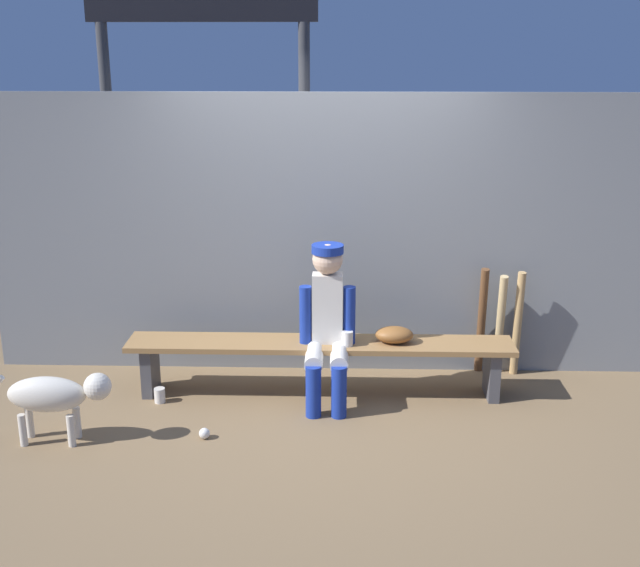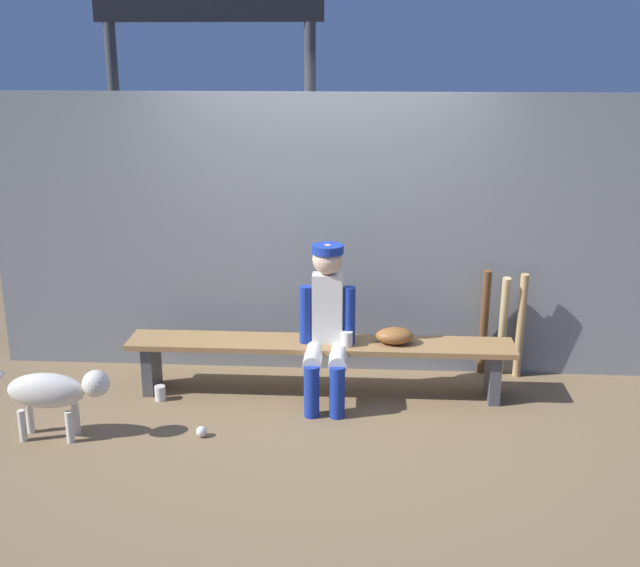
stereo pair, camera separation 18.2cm
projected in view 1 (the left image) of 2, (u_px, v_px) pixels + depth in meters
ground_plane at (320, 394)px, 6.01m from camera, size 30.00×30.00×0.00m
chainlink_fence at (322, 237)px, 6.18m from camera, size 5.25×0.03×2.20m
dugout_bench at (320, 352)px, 5.91m from camera, size 2.86×0.36×0.42m
player_seated at (327, 321)px, 5.73m from camera, size 0.41×0.55×1.16m
baseball_glove at (394, 335)px, 5.86m from camera, size 0.28×0.20×0.12m
bat_wood_dark at (482, 321)px, 6.26m from camera, size 0.08×0.20×0.89m
bat_wood_natural at (500, 325)px, 6.25m from camera, size 0.08×0.21×0.84m
bat_wood_tan at (518, 324)px, 6.23m from camera, size 0.07×0.14×0.86m
baseball at (204, 433)px, 5.32m from camera, size 0.07×0.07×0.07m
cup_on_ground at (160, 395)px, 5.85m from camera, size 0.08×0.08×0.11m
cup_on_bench at (348, 338)px, 5.80m from camera, size 0.08×0.08×0.11m
scoreboard at (210, 35)px, 6.75m from camera, size 2.24×0.27×3.71m
dog at (55, 395)px, 5.19m from camera, size 0.84×0.20×0.49m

